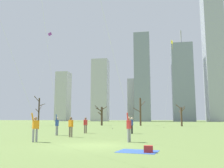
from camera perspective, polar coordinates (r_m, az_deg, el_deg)
ground_plane at (r=14.13m, az=-4.33°, el=-14.18°), size 400.00×400.00×0.00m
kite_flyer_far_back_teal at (r=21.60m, az=-13.81°, el=-1.08°), size 0.66×9.53×21.44m
kite_flyer_foreground_right_red at (r=16.22m, az=-22.93°, el=6.84°), size 4.48×7.25×18.49m
kite_flyer_midfield_left_green at (r=14.93m, az=2.25°, el=-2.77°), size 2.50×8.05×13.88m
bystander_watching_nearby at (r=20.47m, az=-9.64°, el=-9.66°), size 0.47×0.32×1.62m
bystander_strolling_midfield at (r=25.62m, az=-6.24°, el=-9.39°), size 0.35×0.44×1.62m
bystander_far_off_by_trees at (r=24.86m, az=4.69°, el=-9.45°), size 0.23×0.51×1.62m
distant_kite_low_near_trees_purple at (r=47.18m, az=-14.78°, el=9.01°), size 1.12×4.16×17.67m
distant_kite_drifting_right_yellow at (r=42.46m, az=13.61°, el=6.76°), size 1.88×2.13×14.63m
picnic_spot at (r=11.44m, az=7.44°, el=-15.11°), size 2.03×1.72×0.31m
bare_tree_rightmost at (r=54.44m, az=-16.79°, el=-6.03°), size 2.15×3.02×6.28m
bare_tree_left_of_center at (r=49.80m, az=15.94°, el=-7.05°), size 1.89×2.36×4.31m
bare_tree_center at (r=53.42m, az=-2.47°, el=-7.26°), size 2.71×2.13×4.38m
bare_tree_far_right_edge at (r=52.81m, az=6.66°, el=-6.28°), size 2.58×2.71×5.89m
skyline_slender_spire at (r=145.51m, az=-11.39°, el=-2.89°), size 7.15×8.31×28.57m
skyline_short_annex at (r=129.13m, az=7.14°, el=1.55°), size 8.06×11.26×45.97m
skyline_mid_tower_right at (r=142.89m, az=6.18°, el=-3.78°), size 11.68×10.00×24.25m
skyline_mid_tower_left at (r=134.98m, az=22.80°, el=6.22°), size 9.50×10.33×66.78m
skyline_tall_tower at (r=130.66m, az=16.24°, el=0.52°), size 10.80×6.32×47.80m
skyline_wide_slab at (r=136.99m, az=-2.76°, el=-1.44°), size 9.10×7.69×34.71m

